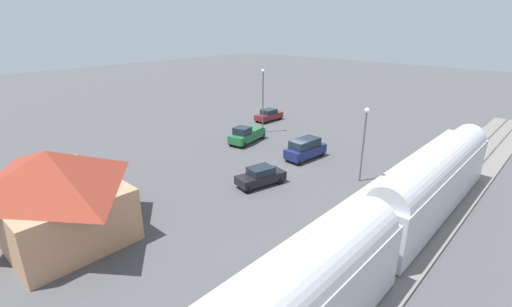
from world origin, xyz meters
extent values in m
plane|color=#4C4C4F|center=(0.00, 0.00, 0.00)|extent=(200.00, 200.00, 0.00)
cube|color=slate|center=(-14.00, 0.00, 0.09)|extent=(4.80, 70.00, 0.18)
cube|color=#59544C|center=(-14.72, 0.00, 0.24)|extent=(0.10, 70.00, 0.12)
cube|color=#59544C|center=(-13.28, 0.00, 0.24)|extent=(0.10, 70.00, 0.12)
cube|color=#A8A399|center=(-10.00, 0.00, 0.15)|extent=(3.20, 46.00, 0.30)
cube|color=silver|center=(-14.00, 1.66, 2.15)|extent=(2.90, 18.64, 3.70)
cube|color=red|center=(-12.54, 1.66, 1.85)|extent=(0.04, 17.15, 0.36)
cylinder|color=silver|center=(-14.00, 1.66, 3.90)|extent=(2.75, 17.90, 2.76)
cube|color=tan|center=(4.00, 22.00, 1.86)|extent=(9.74, 7.08, 3.72)
pyramid|color=maroon|center=(4.00, 22.00, 4.92)|extent=(10.54, 7.88, 2.40)
cube|color=#4C3323|center=(4.00, 18.43, 1.05)|extent=(1.10, 0.08, 2.10)
cylinder|color=#23284C|center=(-10.77, 7.74, 0.72)|extent=(0.22, 0.22, 0.85)
cylinder|color=#CC3F33|center=(-10.77, 7.74, 1.46)|extent=(0.36, 0.36, 0.62)
sphere|color=tan|center=(-10.77, 7.74, 1.89)|extent=(0.24, 0.24, 0.24)
cube|color=black|center=(-1.02, 6.73, 0.72)|extent=(2.85, 4.81, 0.76)
cube|color=#19232D|center=(-1.02, 6.73, 1.42)|extent=(2.08, 2.48, 0.64)
cylinder|color=black|center=(-0.65, 4.89, 0.34)|extent=(0.22, 0.68, 0.68)
cylinder|color=black|center=(-2.20, 5.26, 0.34)|extent=(0.22, 0.68, 0.68)
cylinder|color=black|center=(0.15, 8.19, 0.34)|extent=(0.22, 0.68, 0.68)
cylinder|color=black|center=(-1.40, 8.57, 0.34)|extent=(0.22, 0.68, 0.68)
cube|color=navy|center=(-0.11, -1.53, 0.84)|extent=(2.36, 5.04, 1.00)
cube|color=#19232D|center=(-0.09, -1.38, 1.78)|extent=(2.00, 3.56, 0.88)
cylinder|color=black|center=(0.59, -3.49, 0.34)|extent=(0.22, 0.68, 0.68)
cylinder|color=black|center=(-1.12, -3.35, 0.34)|extent=(0.22, 0.68, 0.68)
cylinder|color=black|center=(0.91, 0.30, 0.34)|extent=(0.22, 0.68, 0.68)
cylinder|color=black|center=(-0.81, 0.44, 0.34)|extent=(0.22, 0.68, 0.68)
cube|color=maroon|center=(13.02, -10.82, 0.72)|extent=(1.97, 4.55, 0.76)
cube|color=#19232D|center=(13.02, -10.82, 1.42)|extent=(1.68, 2.21, 0.64)
cylinder|color=black|center=(13.77, -12.54, 0.34)|extent=(0.22, 0.68, 0.68)
cylinder|color=black|center=(12.17, -12.50, 0.34)|extent=(0.22, 0.68, 0.68)
cylinder|color=black|center=(13.87, -9.14, 0.34)|extent=(0.22, 0.68, 0.68)
cylinder|color=black|center=(12.27, -9.10, 0.34)|extent=(0.22, 0.68, 0.68)
cube|color=#236638|center=(8.37, -1.32, 0.84)|extent=(2.87, 5.66, 0.92)
cube|color=#19232D|center=(8.19, -0.31, 1.72)|extent=(2.00, 2.00, 0.84)
cylinder|color=black|center=(7.15, 0.65, 0.38)|extent=(0.22, 0.76, 0.76)
cylinder|color=black|center=(8.85, 0.95, 0.38)|extent=(0.22, 0.76, 0.76)
cylinder|color=black|center=(7.90, -3.59, 0.38)|extent=(0.22, 0.76, 0.76)
cylinder|color=black|center=(9.59, -3.29, 0.38)|extent=(0.22, 0.76, 0.76)
cube|color=#236638|center=(8.53, -2.25, 1.40)|extent=(2.35, 3.25, 0.20)
cylinder|color=#515156|center=(-7.20, -0.18, 3.26)|extent=(0.16, 0.16, 6.52)
sphere|color=#EAE5C6|center=(-7.20, -0.18, 6.70)|extent=(0.44, 0.44, 0.44)
cylinder|color=#515156|center=(9.75, -5.74, 3.95)|extent=(0.16, 0.16, 7.90)
sphere|color=#EAE5C6|center=(9.75, -5.74, 8.08)|extent=(0.44, 0.44, 0.44)
camera|label=1|loc=(-20.74, 28.88, 13.95)|focal=25.26mm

